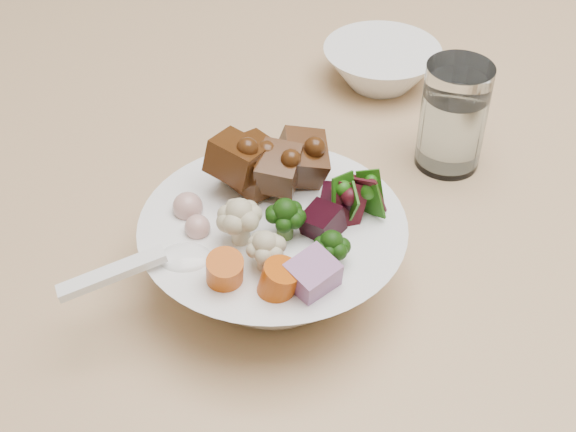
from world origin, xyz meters
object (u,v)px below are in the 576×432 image
(chair_far, at_px, (542,71))
(side_bowl, at_px, (381,66))
(dining_table, at_px, (545,244))
(water_glass, at_px, (453,120))
(food_bowl, at_px, (275,246))

(chair_far, height_order, side_bowl, chair_far)
(dining_table, xyz_separation_m, water_glass, (-0.11, 0.04, 0.13))
(dining_table, bearing_deg, chair_far, 70.41)
(chair_far, xyz_separation_m, side_bowl, (-0.36, -0.48, 0.30))
(chair_far, relative_size, water_glass, 8.20)
(chair_far, relative_size, side_bowl, 6.81)
(chair_far, bearing_deg, water_glass, -117.61)
(chair_far, distance_m, side_bowl, 0.67)
(dining_table, xyz_separation_m, food_bowl, (-0.28, -0.12, 0.12))
(food_bowl, relative_size, side_bowl, 1.64)
(dining_table, height_order, chair_far, chair_far)
(dining_table, distance_m, food_bowl, 0.33)
(dining_table, distance_m, chair_far, 0.73)
(chair_far, height_order, water_glass, chair_far)
(side_bowl, bearing_deg, chair_far, 53.10)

